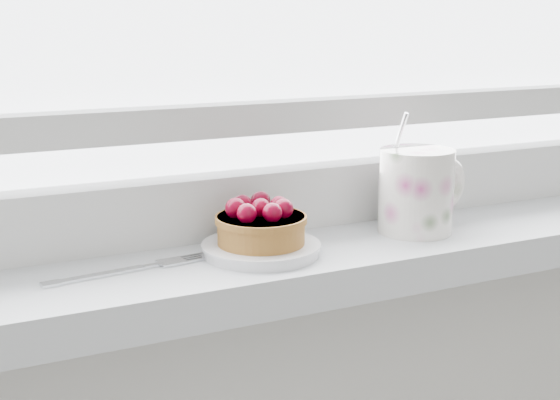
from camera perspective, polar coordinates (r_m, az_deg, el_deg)
saucer at (r=0.81m, az=-1.39°, el=-3.59°), size 0.12×0.12×0.01m
raspberry_tart at (r=0.80m, az=-1.42°, el=-1.75°), size 0.09×0.09×0.05m
floral_mug at (r=0.90m, az=10.06°, el=0.82°), size 0.13×0.10×0.14m
fork at (r=0.77m, az=-11.00°, el=-5.03°), size 0.17×0.04×0.00m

